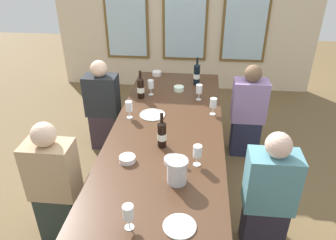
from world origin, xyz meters
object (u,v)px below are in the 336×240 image
at_px(tasting_bowl_3, 127,159).
at_px(wine_glass_0, 151,85).
at_px(wine_bottle_2, 162,134).
at_px(tasting_bowl_1, 179,89).
at_px(wine_bottle_1, 197,74).
at_px(wine_glass_2, 199,90).
at_px(dining_table, 168,131).
at_px(white_plate_1, 152,115).
at_px(wine_glass_3, 129,107).
at_px(tasting_bowl_0, 173,161).
at_px(seated_person_2, 55,186).
at_px(seated_person_3, 268,198).
at_px(seated_person_1, 248,114).
at_px(tasting_bowl_2, 157,73).
at_px(wine_glass_5, 198,152).
at_px(wine_bottle_0, 141,88).
at_px(wine_glass_4, 128,213).
at_px(seated_person_0, 103,108).
at_px(wine_glass_1, 213,104).
at_px(white_plate_0, 180,226).
at_px(metal_pitcher, 177,171).

xyz_separation_m(tasting_bowl_3, wine_glass_0, (-0.00, 1.27, 0.09)).
height_order(wine_bottle_2, tasting_bowl_1, wine_bottle_2).
distance_m(wine_bottle_1, wine_glass_2, 0.43).
distance_m(dining_table, white_plate_1, 0.27).
bearing_deg(wine_glass_3, wine_bottle_2, -51.05).
height_order(tasting_bowl_0, tasting_bowl_1, tasting_bowl_1).
bearing_deg(wine_glass_3, tasting_bowl_0, -54.41).
relative_size(seated_person_2, seated_person_3, 1.00).
relative_size(tasting_bowl_0, seated_person_2, 0.13).
relative_size(wine_glass_3, seated_person_1, 0.16).
distance_m(tasting_bowl_2, wine_glass_5, 1.93).
bearing_deg(wine_bottle_0, dining_table, -58.77).
xyz_separation_m(wine_glass_0, wine_glass_4, (0.16, -1.92, -0.00)).
bearing_deg(wine_glass_0, wine_bottle_2, -76.33).
relative_size(tasting_bowl_1, seated_person_0, 0.11).
height_order(wine_glass_0, seated_person_3, seated_person_3).
distance_m(wine_bottle_0, tasting_bowl_2, 0.70).
xyz_separation_m(dining_table, wine_glass_2, (0.28, 0.61, 0.18)).
xyz_separation_m(wine_glass_0, wine_glass_2, (0.54, -0.07, -0.00)).
height_order(wine_bottle_2, wine_glass_4, wine_bottle_2).
relative_size(wine_glass_2, wine_glass_5, 1.00).
bearing_deg(seated_person_2, white_plate_1, 52.68).
bearing_deg(wine_glass_1, dining_table, -146.32).
xyz_separation_m(white_plate_0, seated_person_0, (-1.05, 1.92, -0.22)).
xyz_separation_m(tasting_bowl_0, seated_person_3, (0.74, -0.09, -0.23)).
distance_m(tasting_bowl_0, tasting_bowl_1, 1.39).
distance_m(white_plate_0, tasting_bowl_3, 0.77).
relative_size(wine_glass_4, seated_person_1, 0.16).
distance_m(wine_glass_0, seated_person_1, 1.16).
height_order(metal_pitcher, wine_bottle_0, wine_bottle_0).
relative_size(seated_person_0, seated_person_2, 1.00).
height_order(wine_bottle_2, wine_glass_0, wine_bottle_2).
distance_m(tasting_bowl_0, seated_person_0, 1.61).
bearing_deg(seated_person_2, wine_glass_1, 37.30).
bearing_deg(tasting_bowl_1, seated_person_2, -120.56).
bearing_deg(wine_glass_3, wine_bottle_1, 55.15).
relative_size(tasting_bowl_3, wine_glass_5, 0.74).
distance_m(tasting_bowl_3, wine_glass_4, 0.68).
xyz_separation_m(white_plate_0, wine_glass_3, (-0.59, 1.33, 0.11)).
distance_m(wine_bottle_1, tasting_bowl_2, 0.58).
distance_m(tasting_bowl_0, seated_person_3, 0.79).
distance_m(tasting_bowl_2, seated_person_3, 2.25).
height_order(white_plate_0, wine_glass_0, wine_glass_0).
bearing_deg(wine_glass_3, wine_glass_0, 76.99).
bearing_deg(wine_glass_5, wine_glass_1, 80.90).
relative_size(dining_table, wine_glass_2, 15.94).
bearing_deg(wine_bottle_1, tasting_bowl_2, 154.65).
height_order(dining_table, metal_pitcher, metal_pitcher).
height_order(tasting_bowl_1, seated_person_0, seated_person_0).
bearing_deg(dining_table, seated_person_1, 41.17).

